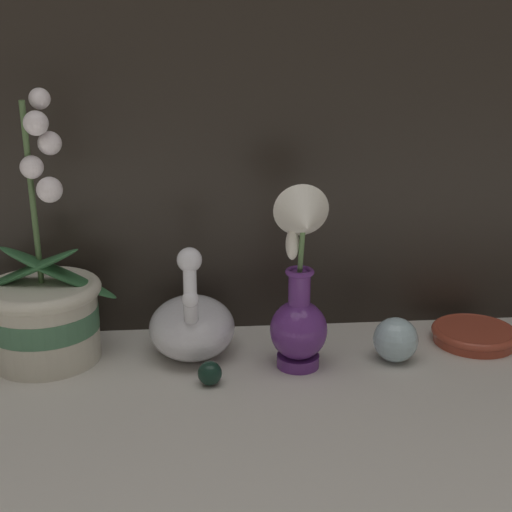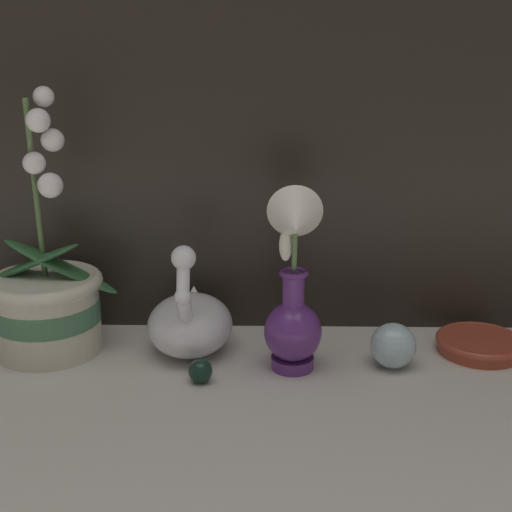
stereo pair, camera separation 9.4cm
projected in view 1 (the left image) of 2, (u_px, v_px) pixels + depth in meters
The scene contains 7 objects.
ground_plane at pixel (278, 389), 0.94m from camera, with size 2.80×2.80×0.00m, color beige.
orchid_potted_plant at pixel (44, 309), 1.00m from camera, with size 0.22×0.17×0.38m.
swan_figurine at pixel (192, 323), 1.03m from camera, with size 0.12×0.18×0.18m.
blue_vase at pixel (300, 295), 0.96m from camera, with size 0.08×0.10×0.26m.
glass_sphere at pixel (396, 340), 1.01m from camera, with size 0.06×0.06×0.06m.
amber_dish at pixel (474, 334), 1.08m from camera, with size 0.13×0.13×0.02m.
glass_bauble at pixel (210, 373), 0.95m from camera, with size 0.03×0.03×0.03m.
Camera 1 is at (-0.10, -0.84, 0.46)m, focal length 50.00 mm.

